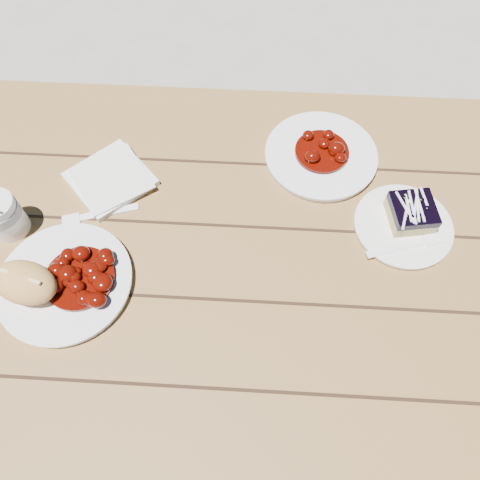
# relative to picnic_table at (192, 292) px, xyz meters

# --- Properties ---
(ground) EXTENTS (60.00, 60.00, 0.00)m
(ground) POSITION_rel_picnic_table_xyz_m (0.00, 0.00, -0.59)
(ground) COLOR gray
(ground) RESTS_ON ground
(picnic_table) EXTENTS (2.00, 1.55, 0.75)m
(picnic_table) POSITION_rel_picnic_table_xyz_m (0.00, 0.00, 0.00)
(picnic_table) COLOR brown
(picnic_table) RESTS_ON ground
(main_plate) EXTENTS (0.25, 0.25, 0.02)m
(main_plate) POSITION_rel_picnic_table_xyz_m (-0.22, -0.07, 0.17)
(main_plate) COLOR white
(main_plate) RESTS_ON picnic_table
(goulash_stew) EXTENTS (0.13, 0.13, 0.04)m
(goulash_stew) POSITION_rel_picnic_table_xyz_m (-0.19, -0.06, 0.20)
(goulash_stew) COLOR #550A03
(goulash_stew) RESTS_ON main_plate
(bread_roll) EXTENTS (0.14, 0.11, 0.06)m
(bread_roll) POSITION_rel_picnic_table_xyz_m (-0.27, -0.09, 0.21)
(bread_roll) COLOR #DCA054
(bread_roll) RESTS_ON main_plate
(dessert_plate) EXTENTS (0.19, 0.19, 0.01)m
(dessert_plate) POSITION_rel_picnic_table_xyz_m (0.43, 0.10, 0.17)
(dessert_plate) COLOR white
(dessert_plate) RESTS_ON picnic_table
(blueberry_cake) EXTENTS (0.09, 0.09, 0.05)m
(blueberry_cake) POSITION_rel_picnic_table_xyz_m (0.44, 0.11, 0.19)
(blueberry_cake) COLOR tan
(blueberry_cake) RESTS_ON dessert_plate
(fork_dessert) EXTENTS (0.16, 0.07, 0.00)m
(fork_dessert) POSITION_rel_picnic_table_xyz_m (0.41, 0.04, 0.17)
(fork_dessert) COLOR white
(fork_dessert) RESTS_ON dessert_plate
(coffee_cup) EXTENTS (0.07, 0.07, 0.09)m
(coffee_cup) POSITION_rel_picnic_table_xyz_m (-0.35, 0.05, 0.21)
(coffee_cup) COLOR white
(coffee_cup) RESTS_ON picnic_table
(napkin_stack) EXTENTS (0.21, 0.21, 0.01)m
(napkin_stack) POSITION_rel_picnic_table_xyz_m (-0.18, 0.18, 0.17)
(napkin_stack) COLOR white
(napkin_stack) RESTS_ON picnic_table
(fork_table) EXTENTS (0.16, 0.07, 0.00)m
(fork_table) POSITION_rel_picnic_table_xyz_m (-0.17, 0.10, 0.16)
(fork_table) COLOR white
(fork_table) RESTS_ON picnic_table
(second_plate) EXTENTS (0.24, 0.24, 0.02)m
(second_plate) POSITION_rel_picnic_table_xyz_m (0.27, 0.27, 0.17)
(second_plate) COLOR white
(second_plate) RESTS_ON picnic_table
(second_stew) EXTENTS (0.12, 0.12, 0.04)m
(second_stew) POSITION_rel_picnic_table_xyz_m (0.27, 0.27, 0.20)
(second_stew) COLOR #550A03
(second_stew) RESTS_ON second_plate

